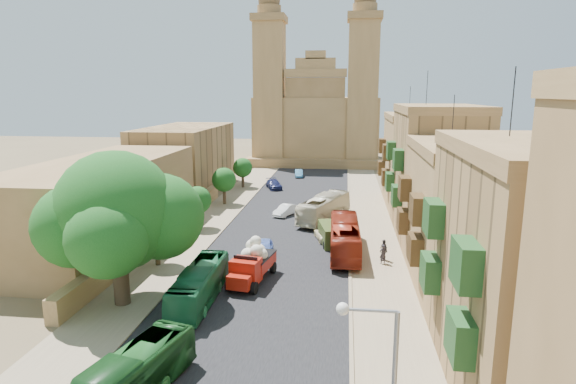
% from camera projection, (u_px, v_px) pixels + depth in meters
% --- Properties ---
extents(ground, '(260.00, 260.00, 0.00)m').
position_uv_depth(ground, '(238.00, 338.00, 30.05)').
color(ground, brown).
extents(road_surface, '(14.00, 140.00, 0.01)m').
position_uv_depth(road_surface, '(292.00, 217.00, 59.22)').
color(road_surface, black).
rests_on(road_surface, ground).
extents(sidewalk_east, '(5.00, 140.00, 0.01)m').
position_uv_depth(sidewalk_east, '(370.00, 220.00, 58.11)').
color(sidewalk_east, '#877458').
rests_on(sidewalk_east, ground).
extents(sidewalk_west, '(5.00, 140.00, 0.01)m').
position_uv_depth(sidewalk_west, '(217.00, 215.00, 60.33)').
color(sidewalk_west, '#877458').
rests_on(sidewalk_west, ground).
extents(kerb_east, '(0.25, 140.00, 0.12)m').
position_uv_depth(kerb_east, '(349.00, 218.00, 58.39)').
color(kerb_east, '#877458').
rests_on(kerb_east, ground).
extents(kerb_west, '(0.25, 140.00, 0.12)m').
position_uv_depth(kerb_west, '(236.00, 215.00, 60.02)').
color(kerb_west, '#877458').
rests_on(kerb_west, ground).
extents(townhouse_a, '(9.00, 14.00, 16.40)m').
position_uv_depth(townhouse_a, '(536.00, 270.00, 23.97)').
color(townhouse_a, '#9A7446').
rests_on(townhouse_a, ground).
extents(townhouse_b, '(9.00, 14.00, 14.90)m').
position_uv_depth(townhouse_b, '(467.00, 215.00, 37.74)').
color(townhouse_b, olive).
rests_on(townhouse_b, ground).
extents(townhouse_c, '(9.00, 14.00, 17.40)m').
position_uv_depth(townhouse_c, '(436.00, 171.00, 51.09)').
color(townhouse_c, '#9A7446').
rests_on(townhouse_c, ground).
extents(townhouse_d, '(9.00, 14.00, 15.90)m').
position_uv_depth(townhouse_d, '(417.00, 160.00, 64.85)').
color(townhouse_d, olive).
rests_on(townhouse_d, ground).
extents(west_wall, '(1.00, 40.00, 1.80)m').
position_uv_depth(west_wall, '(164.00, 229.00, 50.77)').
color(west_wall, olive).
rests_on(west_wall, ground).
extents(west_building_low, '(10.00, 28.00, 8.40)m').
position_uv_depth(west_building_low, '(103.00, 202.00, 48.80)').
color(west_building_low, brown).
rests_on(west_building_low, ground).
extents(west_building_mid, '(10.00, 22.00, 10.00)m').
position_uv_depth(west_building_mid, '(186.00, 159.00, 73.91)').
color(west_building_mid, '#9A7446').
rests_on(west_building_mid, ground).
extents(church, '(28.00, 22.50, 36.30)m').
position_uv_depth(church, '(317.00, 118.00, 104.55)').
color(church, olive).
rests_on(church, ground).
extents(ficus_tree, '(11.21, 10.31, 11.21)m').
position_uv_depth(ficus_tree, '(118.00, 215.00, 33.70)').
color(ficus_tree, '#3D2D1E').
rests_on(ficus_tree, ground).
extents(street_tree_a, '(3.09, 3.09, 4.75)m').
position_uv_depth(street_tree_a, '(156.00, 230.00, 42.24)').
color(street_tree_a, '#3D2D1E').
rests_on(street_tree_a, ground).
extents(street_tree_b, '(3.12, 3.12, 4.79)m').
position_uv_depth(street_tree_b, '(197.00, 200.00, 53.90)').
color(street_tree_b, '#3D2D1E').
rests_on(street_tree_b, ground).
extents(street_tree_c, '(3.29, 3.29, 5.06)m').
position_uv_depth(street_tree_c, '(224.00, 180.00, 65.53)').
color(street_tree_c, '#3D2D1E').
rests_on(street_tree_c, ground).
extents(street_tree_d, '(3.11, 3.11, 4.79)m').
position_uv_depth(street_tree_d, '(243.00, 168.00, 77.23)').
color(street_tree_d, '#3D2D1E').
rests_on(street_tree_d, ground).
extents(red_truck, '(3.34, 6.40, 3.58)m').
position_uv_depth(red_truck, '(252.00, 263.00, 38.82)').
color(red_truck, '#A41A0C').
rests_on(red_truck, ground).
extents(olive_pickup, '(3.02, 5.12, 1.98)m').
position_uv_depth(olive_pickup, '(331.00, 234.00, 48.70)').
color(olive_pickup, '#37471A').
rests_on(olive_pickup, ground).
extents(bus_green_south, '(4.53, 9.71, 2.63)m').
position_uv_depth(bus_green_south, '(124.00, 383.00, 23.18)').
color(bus_green_south, '#17491C').
rests_on(bus_green_south, ground).
extents(bus_green_north, '(2.39, 9.58, 2.66)m').
position_uv_depth(bus_green_north, '(200.00, 284.00, 35.13)').
color(bus_green_north, '#1C683B').
rests_on(bus_green_north, ground).
extents(bus_red_east, '(2.93, 11.38, 3.15)m').
position_uv_depth(bus_red_east, '(345.00, 237.00, 45.72)').
color(bus_red_east, maroon).
rests_on(bus_red_east, ground).
extents(bus_cream_east, '(6.17, 11.08, 3.03)m').
position_uv_depth(bus_cream_east, '(324.00, 208.00, 57.53)').
color(bus_cream_east, beige).
rests_on(bus_cream_east, ground).
extents(car_blue_a, '(2.23, 4.36, 1.42)m').
position_uv_depth(car_blue_a, '(264.00, 248.00, 45.29)').
color(car_blue_a, '#5678CE').
rests_on(car_blue_a, ground).
extents(car_white_a, '(2.94, 4.30, 1.34)m').
position_uv_depth(car_white_a, '(285.00, 210.00, 59.97)').
color(car_white_a, white).
rests_on(car_white_a, ground).
extents(car_cream, '(2.81, 4.33, 1.11)m').
position_uv_depth(car_cream, '(325.00, 234.00, 50.15)').
color(car_cream, '#FCEDBC').
rests_on(car_cream, ground).
extents(car_dkblue, '(3.52, 5.25, 1.41)m').
position_uv_depth(car_dkblue, '(274.00, 184.00, 76.71)').
color(car_dkblue, '#191F4B').
rests_on(car_dkblue, ground).
extents(car_white_b, '(2.07, 4.14, 1.35)m').
position_uv_depth(car_white_b, '(319.00, 199.00, 65.97)').
color(car_white_b, silver).
rests_on(car_white_b, ground).
extents(car_blue_b, '(1.83, 4.05, 1.29)m').
position_uv_depth(car_blue_b, '(299.00, 173.00, 87.40)').
color(car_blue_b, '#4591C3').
rests_on(car_blue_b, ground).
extents(pedestrian_a, '(0.76, 0.65, 1.78)m').
position_uv_depth(pedestrian_a, '(383.00, 254.00, 42.99)').
color(pedestrian_a, '#262329').
rests_on(pedestrian_a, ground).
extents(pedestrian_c, '(0.92, 1.26, 1.98)m').
position_uv_depth(pedestrian_c, '(384.00, 250.00, 43.84)').
color(pedestrian_c, '#3C3B41').
rests_on(pedestrian_c, ground).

